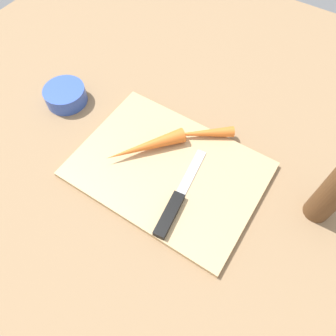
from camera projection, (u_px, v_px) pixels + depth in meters
ground_plane at (168, 171)px, 0.64m from camera, size 1.40×1.40×0.00m
cutting_board at (168, 170)px, 0.63m from camera, size 0.36×0.26×0.01m
knife at (173, 209)px, 0.57m from camera, size 0.05×0.20×0.01m
carrot_long at (146, 146)px, 0.63m from camera, size 0.12×0.15×0.03m
carrot_short at (201, 133)px, 0.66m from camera, size 0.12×0.10×0.02m
small_bowl at (66, 95)px, 0.72m from camera, size 0.09×0.09×0.04m
pepper_grinder at (332, 195)px, 0.53m from camera, size 0.05×0.05×0.14m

